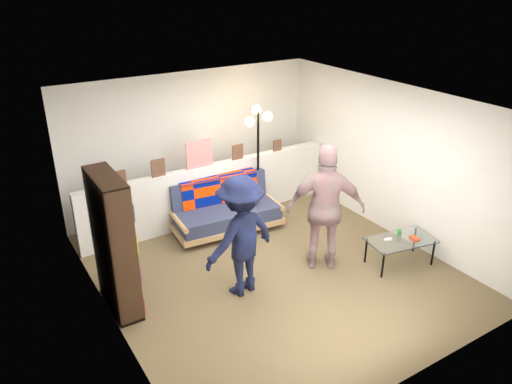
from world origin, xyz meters
TOP-DOWN VIEW (x-y plane):
  - ground at (0.00, 0.00)m, footprint 5.00×5.00m
  - room_shell at (0.00, 0.47)m, footprint 4.60×5.05m
  - half_wall_ledge at (0.00, 1.80)m, footprint 4.45×0.15m
  - ledge_decor at (-0.23, 1.78)m, footprint 2.97×0.02m
  - futon_sofa at (0.05, 1.39)m, footprint 1.80×0.98m
  - bookshelf at (-2.08, 0.31)m, footprint 0.30×0.89m
  - coffee_table at (1.65, -0.87)m, footprint 1.03×0.68m
  - floor_lamp at (0.79, 1.61)m, footprint 0.41×0.35m
  - person_left at (-0.62, -0.22)m, footprint 1.15×0.80m
  - person_right at (0.68, -0.32)m, footprint 1.13×0.97m

SIDE VIEW (x-z plane):
  - ground at x=0.00m, z-range 0.00..0.00m
  - futon_sofa at x=0.05m, z-range -0.03..0.72m
  - coffee_table at x=1.65m, z-range 0.13..0.62m
  - half_wall_ledge at x=0.00m, z-range 0.00..1.00m
  - person_left at x=-0.62m, z-range 0.00..1.64m
  - bookshelf at x=-2.08m, z-range -0.06..1.73m
  - person_right at x=0.68m, z-range 0.00..1.82m
  - ledge_decor at x=-0.23m, z-range 0.95..1.40m
  - floor_lamp at x=0.79m, z-range 0.40..2.29m
  - room_shell at x=0.00m, z-range 0.45..2.90m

